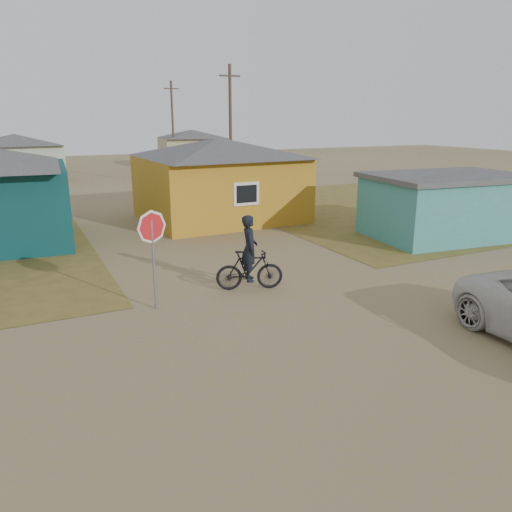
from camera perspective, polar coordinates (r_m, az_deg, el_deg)
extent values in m
plane|color=olive|center=(11.66, 10.69, -9.24)|extent=(120.00, 120.00, 0.00)
cube|color=olive|center=(30.00, 17.63, 5.63)|extent=(20.00, 18.00, 0.00)
cube|color=#B67F1C|center=(24.36, -4.13, 7.71)|extent=(7.21, 6.24, 3.00)
pyramid|color=#3F3E41|center=(24.17, -4.22, 12.29)|extent=(7.72, 6.76, 0.90)
cube|color=silver|center=(21.58, -1.11, 7.12)|extent=(1.20, 0.06, 1.00)
cube|color=black|center=(21.56, -1.07, 7.11)|extent=(0.95, 0.04, 0.75)
cube|color=teal|center=(22.14, 20.82, 5.14)|extent=(6.39, 4.61, 2.40)
cube|color=#3F3E41|center=(21.96, 21.15, 8.47)|extent=(6.71, 4.93, 0.20)
cube|color=#A9B59C|center=(42.55, -25.59, 9.51)|extent=(6.49, 5.60, 2.80)
pyramid|color=#3F3E41|center=(42.44, -25.88, 11.91)|extent=(7.04, 6.15, 0.80)
cube|color=tan|center=(51.24, -7.28, 11.68)|extent=(6.41, 5.50, 2.80)
pyramid|color=#3F3E41|center=(51.15, -7.35, 13.69)|extent=(6.95, 6.05, 0.80)
cylinder|color=#4A372C|center=(33.06, -2.93, 14.17)|extent=(0.20, 0.20, 8.00)
cube|color=#4A372C|center=(33.14, -3.01, 19.88)|extent=(1.40, 0.10, 0.10)
cylinder|color=#4A372C|center=(48.46, -9.49, 14.45)|extent=(0.20, 0.20, 8.00)
cube|color=#4A372C|center=(48.52, -9.67, 18.35)|extent=(1.40, 0.10, 0.10)
cylinder|color=gray|center=(13.00, -11.59, -1.09)|extent=(0.07, 0.07, 2.36)
imported|color=black|center=(14.39, -0.75, -1.61)|extent=(2.01, 1.13, 1.17)
imported|color=black|center=(14.21, -0.76, 0.90)|extent=(0.66, 0.81, 1.92)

